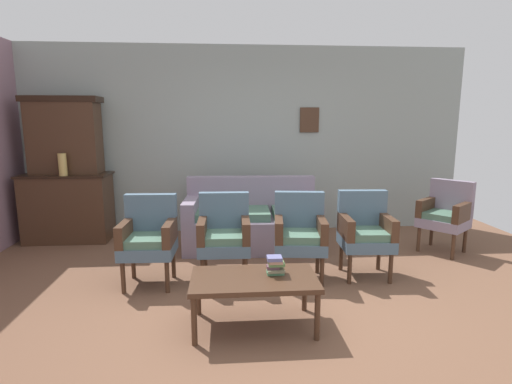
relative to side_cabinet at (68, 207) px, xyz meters
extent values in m
plane|color=brown|center=(2.50, -2.25, -0.47)|extent=(7.68, 7.68, 0.00)
cube|color=#939E99|center=(2.50, 0.38, 0.88)|extent=(6.40, 0.06, 2.70)
cube|color=#472D1E|center=(3.40, 0.33, 1.18)|extent=(0.28, 0.02, 0.36)
cube|color=#472D1E|center=(0.00, 0.00, -0.02)|extent=(1.10, 0.52, 0.90)
cube|color=black|center=(0.00, 0.00, 0.45)|extent=(1.16, 0.55, 0.03)
cube|color=#472D1E|center=(0.00, 0.08, 0.94)|extent=(0.90, 0.36, 0.95)
cube|color=black|center=(0.00, 0.08, 1.45)|extent=(0.99, 0.38, 0.08)
cylinder|color=tan|center=(0.05, -0.19, 0.61)|extent=(0.11, 0.11, 0.29)
cube|color=gray|center=(2.49, -0.54, -0.26)|extent=(1.75, 0.87, 0.42)
cube|color=gray|center=(2.51, -0.22, 0.19)|extent=(1.72, 0.23, 0.48)
cube|color=gray|center=(3.27, -0.57, 0.07)|extent=(0.19, 0.81, 0.24)
cube|color=gray|center=(1.72, -0.51, 0.07)|extent=(0.19, 0.81, 0.24)
cube|color=#4C705B|center=(2.98, -0.60, 0.00)|extent=(0.46, 0.58, 0.10)
cube|color=#4C705B|center=(2.49, -0.58, 0.00)|extent=(0.46, 0.58, 0.10)
cube|color=#4C705B|center=(2.00, -0.56, 0.00)|extent=(0.46, 0.58, 0.10)
cube|color=slate|center=(1.38, -1.65, -0.09)|extent=(0.54, 0.50, 0.12)
cube|color=#4C705B|center=(1.38, -1.67, 0.00)|extent=(0.45, 0.42, 0.10)
cube|color=slate|center=(1.39, -1.45, 0.20)|extent=(0.52, 0.12, 0.46)
cube|color=#472D1E|center=(1.60, -1.65, 0.08)|extent=(0.10, 0.48, 0.22)
cube|color=#472D1E|center=(1.16, -1.64, 0.08)|extent=(0.10, 0.48, 0.22)
cylinder|color=#472D1E|center=(1.59, -1.84, -0.31)|extent=(0.04, 0.04, 0.32)
cylinder|color=#472D1E|center=(1.17, -1.83, -0.31)|extent=(0.04, 0.04, 0.32)
cylinder|color=#472D1E|center=(1.60, -1.46, -0.31)|extent=(0.04, 0.04, 0.32)
cylinder|color=#472D1E|center=(1.18, -1.45, -0.31)|extent=(0.04, 0.04, 0.32)
cube|color=slate|center=(2.14, -1.60, -0.09)|extent=(0.53, 0.49, 0.12)
cube|color=#4C705B|center=(2.14, -1.62, 0.00)|extent=(0.45, 0.41, 0.10)
cube|color=slate|center=(2.14, -1.40, 0.20)|extent=(0.52, 0.11, 0.46)
cube|color=#472D1E|center=(2.36, -1.61, 0.08)|extent=(0.09, 0.48, 0.22)
cube|color=#472D1E|center=(1.92, -1.60, 0.08)|extent=(0.09, 0.48, 0.22)
cylinder|color=#472D1E|center=(2.35, -1.80, -0.31)|extent=(0.04, 0.04, 0.32)
cylinder|color=#472D1E|center=(1.93, -1.79, -0.31)|extent=(0.04, 0.04, 0.32)
cylinder|color=#472D1E|center=(2.35, -1.42, -0.31)|extent=(0.04, 0.04, 0.32)
cylinder|color=#472D1E|center=(1.93, -1.41, -0.31)|extent=(0.04, 0.04, 0.32)
cube|color=slate|center=(2.92, -1.63, -0.09)|extent=(0.57, 0.54, 0.12)
cube|color=#4C705B|center=(2.92, -1.65, 0.00)|extent=(0.49, 0.46, 0.10)
cube|color=slate|center=(2.94, -1.43, 0.20)|extent=(0.53, 0.16, 0.46)
cube|color=#472D1E|center=(3.14, -1.65, 0.08)|extent=(0.14, 0.49, 0.22)
cube|color=#472D1E|center=(2.70, -1.60, 0.08)|extent=(0.14, 0.49, 0.22)
cylinder|color=#472D1E|center=(3.10, -1.84, -0.31)|extent=(0.04, 0.04, 0.32)
cylinder|color=#472D1E|center=(2.69, -1.79, -0.31)|extent=(0.04, 0.04, 0.32)
cylinder|color=#472D1E|center=(3.15, -1.46, -0.31)|extent=(0.04, 0.04, 0.32)
cylinder|color=#472D1E|center=(2.73, -1.41, -0.31)|extent=(0.04, 0.04, 0.32)
cube|color=slate|center=(3.63, -1.59, -0.09)|extent=(0.55, 0.51, 0.12)
cube|color=#4C705B|center=(3.63, -1.61, 0.00)|extent=(0.47, 0.43, 0.10)
cube|color=slate|center=(3.64, -1.39, 0.20)|extent=(0.53, 0.13, 0.46)
cube|color=#472D1E|center=(3.85, -1.61, 0.08)|extent=(0.11, 0.48, 0.22)
cube|color=#472D1E|center=(3.41, -1.58, 0.08)|extent=(0.11, 0.48, 0.22)
cylinder|color=#472D1E|center=(3.83, -1.80, -0.31)|extent=(0.04, 0.04, 0.32)
cylinder|color=#472D1E|center=(3.41, -1.77, -0.31)|extent=(0.04, 0.04, 0.32)
cylinder|color=#472D1E|center=(3.85, -1.42, -0.31)|extent=(0.04, 0.04, 0.32)
cylinder|color=#472D1E|center=(3.43, -1.39, -0.31)|extent=(0.04, 0.04, 0.32)
cube|color=gray|center=(4.87, -0.89, -0.09)|extent=(0.70, 0.71, 0.12)
cube|color=#4C705B|center=(4.86, -0.90, 0.00)|extent=(0.60, 0.60, 0.10)
cube|color=gray|center=(5.03, -0.76, 0.20)|extent=(0.40, 0.47, 0.46)
cube|color=#472D1E|center=(5.01, -1.06, 0.08)|extent=(0.42, 0.36, 0.22)
cube|color=#472D1E|center=(4.74, -0.72, 0.08)|extent=(0.42, 0.36, 0.22)
cylinder|color=#472D1E|center=(4.86, -1.17, -0.31)|extent=(0.04, 0.04, 0.32)
cylinder|color=#472D1E|center=(4.60, -0.84, -0.31)|extent=(0.04, 0.04, 0.32)
cylinder|color=#472D1E|center=(5.15, -0.93, -0.31)|extent=(0.04, 0.04, 0.32)
cylinder|color=#472D1E|center=(4.89, -0.60, -0.31)|extent=(0.04, 0.04, 0.32)
cube|color=#472D1E|center=(2.38, -2.55, -0.07)|extent=(1.00, 0.56, 0.04)
cylinder|color=#472D1E|center=(1.92, -2.31, -0.28)|extent=(0.04, 0.04, 0.38)
cylinder|color=#472D1E|center=(2.84, -2.31, -0.28)|extent=(0.04, 0.04, 0.38)
cylinder|color=#472D1E|center=(1.92, -2.79, -0.28)|extent=(0.04, 0.04, 0.38)
cylinder|color=#472D1E|center=(2.84, -2.79, -0.28)|extent=(0.04, 0.04, 0.38)
cube|color=#5B9E6F|center=(2.55, -2.50, -0.03)|extent=(0.14, 0.08, 0.03)
cube|color=#7C785B|center=(2.56, -2.51, -0.01)|extent=(0.14, 0.10, 0.02)
cube|color=brown|center=(2.53, -2.49, 0.01)|extent=(0.10, 0.07, 0.03)
cube|color=#618B4F|center=(2.56, -2.49, 0.04)|extent=(0.13, 0.10, 0.03)
cube|color=tan|center=(2.55, -2.51, 0.06)|extent=(0.11, 0.09, 0.03)
cube|color=slate|center=(2.54, -2.51, 0.09)|extent=(0.12, 0.11, 0.03)
camera|label=1|loc=(2.16, -5.52, 1.18)|focal=27.88mm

